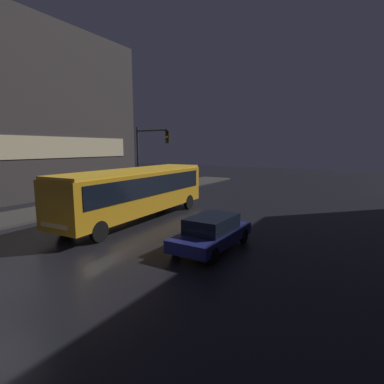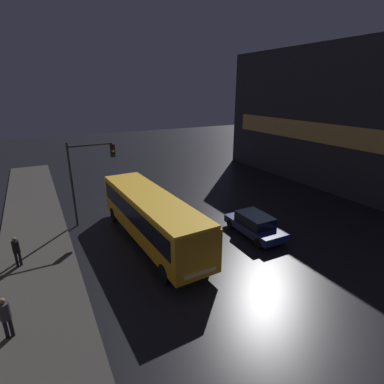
# 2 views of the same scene
# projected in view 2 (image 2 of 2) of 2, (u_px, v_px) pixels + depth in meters

# --- Properties ---
(ground_plane) EXTENTS (120.00, 120.00, 0.00)m
(ground_plane) POSITION_uv_depth(u_px,v_px,m) (292.00, 327.00, 12.17)
(ground_plane) COLOR black
(sidewalk_left) EXTENTS (4.00, 48.00, 0.15)m
(sidewalk_left) POSITION_uv_depth(u_px,v_px,m) (37.00, 263.00, 16.50)
(sidewalk_left) COLOR #3D3A38
(sidewalk_left) RESTS_ON ground
(building_right_block) EXTENTS (10.07, 25.23, 13.08)m
(building_right_block) POSITION_uv_depth(u_px,v_px,m) (349.00, 116.00, 30.21)
(building_right_block) COLOR #2D2D33
(building_right_block) RESTS_ON ground
(bus_near) EXTENTS (3.08, 11.52, 3.06)m
(bus_near) POSITION_uv_depth(u_px,v_px,m) (151.00, 213.00, 18.45)
(bus_near) COLOR orange
(bus_near) RESTS_ON ground
(car_taxi) EXTENTS (1.97, 4.45, 1.44)m
(car_taxi) POSITION_uv_depth(u_px,v_px,m) (255.00, 224.00, 19.64)
(car_taxi) COLOR navy
(car_taxi) RESTS_ON ground
(pedestrian_near) EXTENTS (0.54, 0.54, 1.76)m
(pedestrian_near) POSITION_uv_depth(u_px,v_px,m) (5.00, 314.00, 11.19)
(pedestrian_near) COLOR black
(pedestrian_near) RESTS_ON sidewalk_left
(pedestrian_mid) EXTENTS (0.44, 0.44, 1.69)m
(pedestrian_mid) POSITION_uv_depth(u_px,v_px,m) (16.00, 249.00, 15.82)
(pedestrian_mid) COLOR black
(pedestrian_mid) RESTS_ON sidewalk_left
(traffic_light_main) EXTENTS (3.15, 0.35, 5.90)m
(traffic_light_main) POSITION_uv_depth(u_px,v_px,m) (87.00, 169.00, 20.38)
(traffic_light_main) COLOR #2D2D2D
(traffic_light_main) RESTS_ON ground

